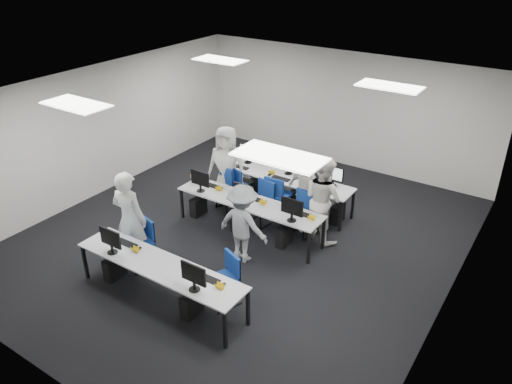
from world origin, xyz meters
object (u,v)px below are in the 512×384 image
Objects in this scene: chair_1 at (224,289)px; chair_5 at (234,191)px; student_3 at (304,193)px; chair_0 at (141,252)px; chair_7 at (311,216)px; photographer at (243,224)px; student_2 at (227,166)px; chair_3 at (261,210)px; chair_4 at (306,222)px; student_1 at (323,199)px; chair_6 at (278,203)px; student_0 at (130,219)px; chair_2 at (230,196)px; desk_front at (159,267)px; desk_mid at (249,204)px.

chair_1 is 3.49m from chair_5.
chair_0 is at bearing -101.06° from student_3.
photographer reaches higher than chair_7.
student_2 reaches higher than chair_7.
chair_5 is at bearing 144.44° from chair_1.
chair_5 is at bearing 104.37° from chair_0.
chair_0 is at bearing -104.04° from chair_3.
chair_4 is 0.49× the size of student_1.
chair_7 is at bearing 15.72° from chair_5.
chair_3 is 0.48m from chair_6.
chair_7 is 0.62× the size of photographer.
student_0 is (-1.18, -2.54, 0.65)m from chair_3.
student_3 is at bearing 21.86° from chair_2.
chair_1 is at bearing 14.78° from chair_0.
desk_front is at bearing 148.41° from student_0.
student_2 is 1.99m from student_3.
chair_3 is 0.60× the size of photographer.
desk_front is at bearing -99.22° from chair_7.
chair_4 is at bearing 68.00° from chair_0.
desk_front is 3.71× the size of chair_4.
chair_1 is 3.28m from chair_2.
student_1 is at bearing 5.37° from student_3.
chair_4 is at bearing -21.30° from chair_6.
photographer is (-0.46, 1.22, 0.49)m from chair_1.
photographer reaches higher than chair_5.
chair_7 is at bearing 31.78° from student_3.
student_3 reaches higher than chair_2.
desk_front is 1.95× the size of student_3.
chair_1 reaches higher than chair_2.
chair_1 reaches higher than desk_mid.
chair_2 is 0.92× the size of chair_7.
student_1 is at bearing -20.27° from chair_7.
desk_front is 3.62m from chair_5.
student_2 is (-1.16, 3.42, 0.24)m from desk_front.
chair_1 is 2.70m from chair_3.
chair_7 is at bearing 27.31° from chair_3.
desk_front is at bearing -82.00° from student_3.
chair_3 is at bearing 6.43° from chair_2.
chair_5 reaches higher than chair_0.
chair_2 is 1.95m from chair_4.
student_1 is at bearing 26.52° from desk_mid.
desk_front is at bearing -57.25° from chair_2.
chair_1 is at bearing -39.20° from chair_2.
student_2 is at bearing 108.71° from desk_front.
desk_front is at bearing -82.15° from chair_3.
photographer is at bearing -100.97° from chair_7.
student_2 is (-2.49, 0.16, 0.03)m from student_1.
chair_1 is 0.94× the size of chair_5.
chair_2 is 0.95m from chair_3.
chair_6 is at bearing 87.79° from desk_front.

